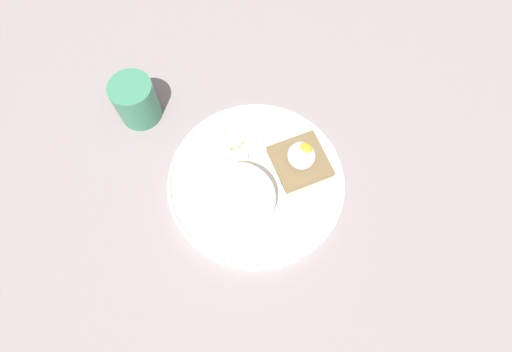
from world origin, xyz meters
TOP-DOWN VIEW (x-y plane):
  - ground_plane at (0.00, 0.00)cm, footprint 120.00×120.00cm
  - plate at (0.00, 0.00)cm, footprint 29.71×29.71cm
  - oatmeal_bowl at (-4.65, 3.00)cm, footprint 11.76×11.76cm
  - toast_slice at (2.89, -7.48)cm, footprint 11.33×11.33cm
  - poached_egg at (2.98, -7.57)cm, footprint 4.84×4.60cm
  - banana_slice_front at (7.89, 1.05)cm, footprint 3.58×3.58cm
  - banana_slice_left at (7.10, 3.48)cm, footprint 3.86×3.87cm
  - banana_slice_back at (4.05, 2.70)cm, footprint 3.65×3.58cm
  - banana_slice_right at (5.02, 5.52)cm, footprint 4.03×4.03cm
  - banana_slice_inner at (9.44, 6.32)cm, footprint 2.98×3.02cm
  - coffee_mug at (14.28, 20.40)cm, footprint 7.44×7.44cm

SIDE VIEW (x-z plane):
  - ground_plane at x=0.00cm, z-range 0.00..2.00cm
  - plate at x=0.00cm, z-range 2.00..3.60cm
  - banana_slice_inner at x=9.44cm, z-range 2.96..3.95cm
  - banana_slice_right at x=5.02cm, z-range 2.97..3.95cm
  - banana_slice_front at x=7.89cm, z-range 2.97..4.12cm
  - banana_slice_back at x=4.05cm, z-range 2.92..4.27cm
  - banana_slice_left at x=7.10cm, z-range 2.97..4.43cm
  - toast_slice at x=2.89cm, z-range 3.09..4.58cm
  - oatmeal_bowl at x=-4.65cm, z-range 3.05..8.35cm
  - coffee_mug at x=14.28cm, z-range 2.11..10.37cm
  - poached_egg at x=2.98cm, z-range 4.42..8.17cm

